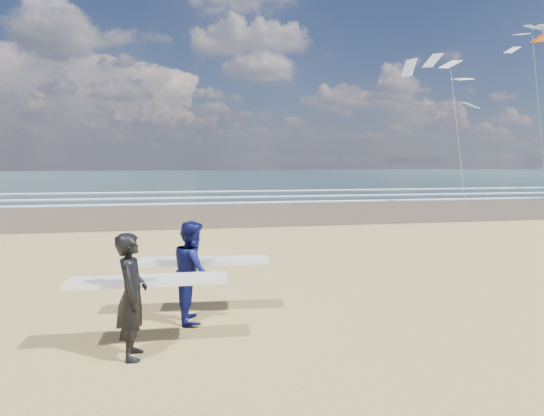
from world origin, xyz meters
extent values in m
cube|color=brown|center=(20.00, 18.00, 0.01)|extent=(220.00, 12.00, 0.01)
cube|color=#1B363C|center=(20.00, 72.00, 0.01)|extent=(220.00, 100.00, 0.02)
cube|color=white|center=(20.00, 22.80, 0.05)|extent=(220.00, 0.50, 0.05)
cube|color=white|center=(20.00, 27.50, 0.05)|extent=(220.00, 0.50, 0.05)
cube|color=white|center=(20.00, 34.00, 0.05)|extent=(220.00, 0.50, 0.05)
imported|color=black|center=(0.92, -0.11, 0.84)|extent=(0.40, 0.62, 1.69)
cube|color=silver|center=(1.12, 0.24, 0.96)|extent=(2.21, 0.56, 0.07)
imported|color=#0D1149|center=(1.76, 1.26, 0.83)|extent=(0.64, 0.82, 1.66)
cube|color=silver|center=(1.96, 1.61, 0.92)|extent=(2.24, 0.72, 0.07)
cube|color=slate|center=(19.75, 21.59, 0.05)|extent=(0.12, 0.12, 0.10)
camera|label=1|loc=(1.54, -6.62, 2.63)|focal=32.00mm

